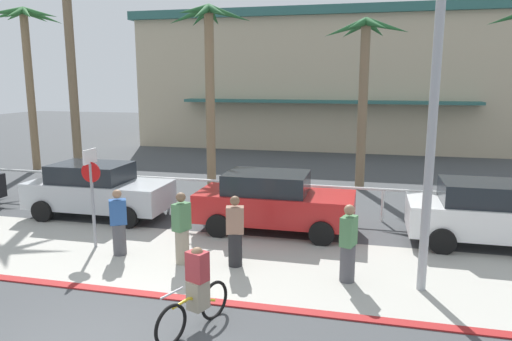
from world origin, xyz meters
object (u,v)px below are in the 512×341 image
car_white_3 (495,214)px  car_red_2 (273,201)px  pedestrian_2 (119,225)px  pedestrian_0 (348,247)px  palm_tree_2 (210,51)px  stop_sign_bike_lane (92,184)px  palm_tree_1 (68,19)px  cyclist_yellow_0 (196,291)px  pedestrian_3 (235,234)px  car_silver_1 (98,190)px  pedestrian_1 (182,231)px  palm_tree_3 (364,65)px  streetlight_curb (437,79)px  palm_tree_0 (27,47)px

car_white_3 → car_red_2: bearing=-179.1°
car_white_3 → pedestrian_2: size_ratio=2.65×
pedestrian_0 → pedestrian_2: 5.53m
palm_tree_2 → pedestrian_2: bearing=-88.0°
stop_sign_bike_lane → palm_tree_1: palm_tree_1 is taller
cyclist_yellow_0 → pedestrian_0: 3.54m
pedestrian_3 → cyclist_yellow_0: bearing=-87.6°
car_silver_1 → pedestrian_1: pedestrian_1 is taller
car_red_2 → pedestrian_3: size_ratio=2.62×
palm_tree_1 → car_white_3: size_ratio=2.07×
pedestrian_2 → pedestrian_3: 2.96m
car_white_3 → pedestrian_2: (-9.07, -2.84, -0.11)m
car_silver_1 → car_red_2: bearing=-1.4°
palm_tree_3 → pedestrian_2: size_ratio=3.94×
palm_tree_1 → pedestrian_3: palm_tree_1 is taller
streetlight_curb → pedestrian_0: 3.81m
pedestrian_1 → pedestrian_3: size_ratio=1.03×
pedestrian_2 → car_white_3: bearing=17.4°
pedestrian_0 → car_silver_1: bearing=158.0°
stop_sign_bike_lane → pedestrian_3: (3.85, -0.36, -0.90)m
car_silver_1 → cyclist_yellow_0: (5.42, -5.75, -0.18)m
palm_tree_2 → car_red_2: bearing=-54.9°
pedestrian_1 → car_red_2: bearing=61.6°
pedestrian_0 → pedestrian_1: bearing=178.1°
palm_tree_2 → car_red_2: (3.56, -5.07, -4.46)m
car_silver_1 → pedestrian_2: 3.71m
pedestrian_1 → cyclist_yellow_0: bearing=-63.2°
streetlight_curb → pedestrian_1: (-5.31, 0.41, -3.48)m
streetlight_curb → cyclist_yellow_0: size_ratio=4.37×
pedestrian_2 → pedestrian_3: pedestrian_3 is taller
car_white_3 → pedestrian_1: bearing=-157.8°
car_white_3 → pedestrian_3: bearing=-154.9°
pedestrian_0 → palm_tree_1: bearing=146.1°
cyclist_yellow_0 → pedestrian_1: size_ratio=0.99×
palm_tree_0 → palm_tree_2: bearing=-9.2°
palm_tree_0 → pedestrian_2: (9.61, -9.34, -4.96)m
palm_tree_0 → car_silver_1: (7.27, -6.46, -4.85)m
car_white_3 → cyclist_yellow_0: size_ratio=2.56×
car_white_3 → pedestrian_3: 6.75m
cyclist_yellow_0 → pedestrian_2: pedestrian_2 is taller
stop_sign_bike_lane → palm_tree_3: 11.06m
palm_tree_0 → car_red_2: palm_tree_0 is taller
palm_tree_2 → pedestrian_2: palm_tree_2 is taller
car_red_2 → pedestrian_2: size_ratio=2.65×
stop_sign_bike_lane → car_red_2: bearing=30.0°
palm_tree_2 → car_white_3: bearing=-28.1°
car_silver_1 → cyclist_yellow_0: size_ratio=2.56×
car_white_3 → pedestrian_0: (-3.55, -3.13, -0.08)m
cyclist_yellow_0 → pedestrian_3: bearing=92.4°
palm_tree_3 → cyclist_yellow_0: 12.60m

